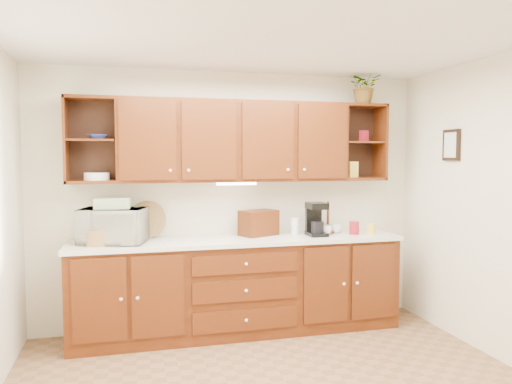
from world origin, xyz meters
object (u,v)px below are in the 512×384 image
bread_box (259,223)px  coffee_maker (316,220)px  microwave (113,226)px  potted_plant (365,86)px

bread_box → coffee_maker: size_ratio=1.09×
microwave → bread_box: bearing=19.2°
microwave → coffee_maker: bearing=13.8°
bread_box → coffee_maker: (0.56, -0.15, 0.03)m
microwave → bread_box: microwave is taller
microwave → coffee_maker: 1.98m
microwave → potted_plant: potted_plant is taller
coffee_maker → potted_plant: 1.50m
bread_box → potted_plant: 1.81m
bread_box → microwave: bearing=159.7°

